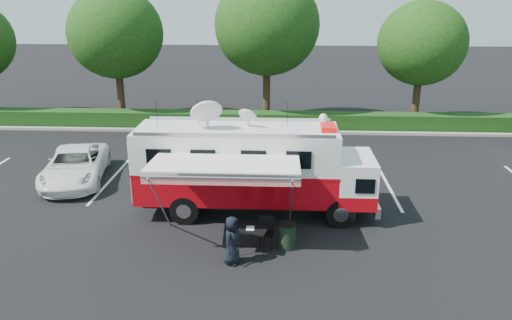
{
  "coord_description": "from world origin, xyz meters",
  "views": [
    {
      "loc": [
        0.89,
        -16.96,
        7.86
      ],
      "look_at": [
        0.0,
        0.5,
        1.9
      ],
      "focal_mm": 35.0,
      "sensor_mm": 36.0,
      "label": 1
    }
  ],
  "objects": [
    {
      "name": "stall_lines",
      "position": [
        -0.5,
        3.0,
        0.0
      ],
      "size": [
        24.12,
        5.5,
        0.01
      ],
      "color": "silver",
      "rests_on": "ground_plane"
    },
    {
      "name": "command_truck",
      "position": [
        -0.08,
        -0.0,
        1.78
      ],
      "size": [
        8.64,
        2.38,
        4.15
      ],
      "color": "black",
      "rests_on": "ground_plane"
    },
    {
      "name": "ground_plane",
      "position": [
        0.0,
        0.0,
        0.0
      ],
      "size": [
        120.0,
        120.0,
        0.0
      ],
      "primitive_type": "plane",
      "color": "black",
      "rests_on": "ground"
    },
    {
      "name": "trash_bin",
      "position": [
        1.16,
        -2.63,
        0.44
      ],
      "size": [
        0.58,
        0.58,
        0.87
      ],
      "color": "black",
      "rests_on": "ground_plane"
    },
    {
      "name": "person",
      "position": [
        -0.5,
        -3.67,
        0.0
      ],
      "size": [
        0.73,
        0.88,
        1.53
      ],
      "primitive_type": "imported",
      "rotation": [
        0.0,
        0.0,
        1.18
      ],
      "color": "black",
      "rests_on": "ground_plane"
    },
    {
      "name": "folding_table",
      "position": [
        0.04,
        -2.97,
        0.76
      ],
      "size": [
        1.08,
        0.88,
        0.81
      ],
      "color": "black",
      "rests_on": "ground_plane"
    },
    {
      "name": "folding_chair",
      "position": [
        0.49,
        -2.55,
        0.61
      ],
      "size": [
        0.56,
        0.58,
        1.03
      ],
      "color": "black",
      "rests_on": "ground_plane"
    },
    {
      "name": "awning",
      "position": [
        -0.85,
        -2.47,
        2.67
      ],
      "size": [
        4.72,
        2.45,
        2.85
      ],
      "color": "white",
      "rests_on": "ground_plane"
    },
    {
      "name": "white_suv",
      "position": [
        -7.92,
        2.85,
        0.0
      ],
      "size": [
        3.3,
        5.47,
        1.42
      ],
      "primitive_type": "imported",
      "rotation": [
        0.0,
        0.0,
        0.19
      ],
      "color": "white",
      "rests_on": "ground_plane"
    },
    {
      "name": "back_border",
      "position": [
        1.14,
        12.9,
        5.0
      ],
      "size": [
        60.0,
        6.14,
        8.87
      ],
      "color": "#9E998E",
      "rests_on": "ground_plane"
    }
  ]
}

